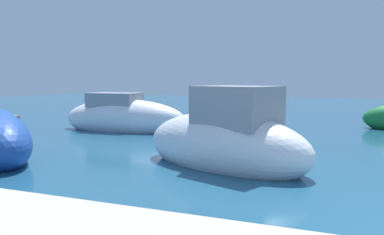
% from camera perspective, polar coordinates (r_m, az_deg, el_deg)
% --- Properties ---
extents(moored_boat_1, '(4.97, 3.36, 2.27)m').
position_cam_1_polar(moored_boat_1, '(9.79, 4.62, -3.34)').
color(moored_boat_1, white).
rests_on(moored_boat_1, ground).
extents(moored_boat_3, '(5.34, 2.04, 1.86)m').
position_cam_1_polar(moored_boat_3, '(16.75, -9.39, -0.03)').
color(moored_boat_3, white).
rests_on(moored_boat_3, ground).
extents(moored_boat_5, '(2.47, 3.75, 1.25)m').
position_cam_1_polar(moored_boat_5, '(21.74, 6.38, 0.81)').
color(moored_boat_5, gold).
rests_on(moored_boat_5, ground).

